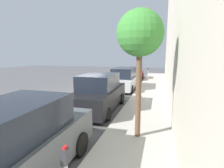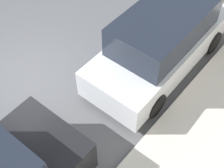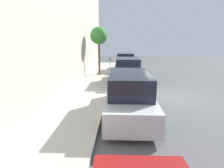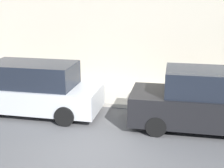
{
  "view_description": "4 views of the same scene",
  "coord_description": "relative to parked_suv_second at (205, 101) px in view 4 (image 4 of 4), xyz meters",
  "views": [
    {
      "loc": [
        5.49,
        -11.99,
        3.03
      ],
      "look_at": [
        2.17,
        -0.41,
        1.0
      ],
      "focal_mm": 28.0,
      "sensor_mm": 36.0,
      "label": 1
    },
    {
      "loc": [
        5.36,
        -2.89,
        6.78
      ],
      "look_at": [
        2.3,
        0.78,
        1.0
      ],
      "focal_mm": 50.0,
      "sensor_mm": 36.0,
      "label": 2
    },
    {
      "loc": [
        2.71,
        10.18,
        3.18
      ],
      "look_at": [
        3.17,
        1.19,
        1.0
      ],
      "focal_mm": 28.0,
      "sensor_mm": 36.0,
      "label": 3
    },
    {
      "loc": [
        -7.69,
        -2.24,
        4.26
      ],
      "look_at": [
        3.34,
        0.17,
        1.0
      ],
      "focal_mm": 50.0,
      "sensor_mm": 36.0,
      "label": 4
    }
  ],
  "objects": [
    {
      "name": "ground_plane",
      "position": [
        -2.22,
        3.16,
        -0.93
      ],
      "size": [
        60.0,
        60.0,
        0.0
      ],
      "primitive_type": "plane",
      "color": "#515154"
    },
    {
      "name": "sidewalk",
      "position": [
        2.51,
        3.16,
        -0.86
      ],
      "size": [
        2.46,
        32.0,
        0.15
      ],
      "color": "#B2ADA3",
      "rests_on": "ground_plane"
    },
    {
      "name": "parked_suv_second",
      "position": [
        0.0,
        0.0,
        0.0
      ],
      "size": [
        2.08,
        4.83,
        1.98
      ],
      "color": "black",
      "rests_on": "ground_plane"
    },
    {
      "name": "parked_minivan_third",
      "position": [
        0.12,
        6.05,
        -0.01
      ],
      "size": [
        2.02,
        4.92,
        1.9
      ],
      "color": "#B7BABF",
      "rests_on": "ground_plane"
    }
  ]
}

